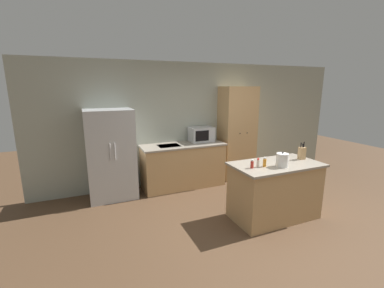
{
  "coord_description": "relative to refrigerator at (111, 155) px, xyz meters",
  "views": [
    {
      "loc": [
        -2.49,
        -2.88,
        2.1
      ],
      "look_at": [
        -0.66,
        1.4,
        1.05
      ],
      "focal_mm": 24.0,
      "sensor_mm": 36.0,
      "label": 1
    }
  ],
  "objects": [
    {
      "name": "ground_plane",
      "position": [
        2.06,
        -1.99,
        -0.85
      ],
      "size": [
        14.0,
        14.0,
        0.0
      ],
      "primitive_type": "plane",
      "color": "brown"
    },
    {
      "name": "wall_back",
      "position": [
        2.06,
        0.34,
        0.45
      ],
      "size": [
        7.2,
        0.06,
        2.6
      ],
      "color": "#9EA393",
      "rests_on": "ground_plane"
    },
    {
      "name": "refrigerator",
      "position": [
        0.0,
        0.0,
        0.0
      ],
      "size": [
        0.86,
        0.65,
        1.69
      ],
      "color": "#B7BABC",
      "rests_on": "ground_plane"
    },
    {
      "name": "back_counter",
      "position": [
        1.45,
        -0.0,
        -0.38
      ],
      "size": [
        1.75,
        0.67,
        0.92
      ],
      "color": "tan",
      "rests_on": "ground_plane"
    },
    {
      "name": "pantry_cabinet",
      "position": [
        2.8,
        0.06,
        0.2
      ],
      "size": [
        0.78,
        0.53,
        2.1
      ],
      "color": "tan",
      "rests_on": "ground_plane"
    },
    {
      "name": "kitchen_island",
      "position": [
        2.31,
        -1.84,
        -0.39
      ],
      "size": [
        1.42,
        0.77,
        0.91
      ],
      "color": "tan",
      "rests_on": "ground_plane"
    },
    {
      "name": "microwave",
      "position": [
        1.92,
        0.11,
        0.23
      ],
      "size": [
        0.51,
        0.36,
        0.31
      ],
      "color": "#B2B5B7",
      "rests_on": "back_counter"
    },
    {
      "name": "knife_block",
      "position": [
        2.86,
        -1.8,
        0.17
      ],
      "size": [
        0.1,
        0.08,
        0.29
      ],
      "color": "tan",
      "rests_on": "kitchen_island"
    },
    {
      "name": "spice_bottle_tall_dark",
      "position": [
        1.93,
        -1.88,
        0.13
      ],
      "size": [
        0.04,
        0.04,
        0.14
      ],
      "color": "beige",
      "rests_on": "kitchen_island"
    },
    {
      "name": "spice_bottle_short_red",
      "position": [
        1.82,
        -1.88,
        0.13
      ],
      "size": [
        0.05,
        0.05,
        0.13
      ],
      "color": "#B2281E",
      "rests_on": "kitchen_island"
    },
    {
      "name": "spice_bottle_amber_oil",
      "position": [
        2.03,
        -1.9,
        0.14
      ],
      "size": [
        0.05,
        0.05,
        0.15
      ],
      "color": "orange",
      "rests_on": "kitchen_island"
    },
    {
      "name": "kettle",
      "position": [
        2.27,
        -2.0,
        0.17
      ],
      "size": [
        0.18,
        0.18,
        0.23
      ],
      "color": "white",
      "rests_on": "kitchen_island"
    }
  ]
}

